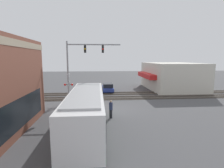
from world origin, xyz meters
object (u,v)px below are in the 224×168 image
object	(u,v)px
parked_car_blue	(108,88)
pedestrian_near_bus	(111,109)
pedestrian_at_crossing	(78,96)
city_bus	(86,109)
crossing_signal	(69,85)

from	to	relation	value
parked_car_blue	pedestrian_near_bus	bearing A→B (deg)	177.97
parked_car_blue	pedestrian_at_crossing	size ratio (longest dim) A/B	2.76
pedestrian_near_bus	parked_car_blue	bearing A→B (deg)	-2.03
city_bus	pedestrian_near_bus	distance (m)	3.61
city_bus	pedestrian_at_crossing	bearing A→B (deg)	10.04
crossing_signal	pedestrian_near_bus	distance (m)	8.40
pedestrian_near_bus	pedestrian_at_crossing	bearing A→B (deg)	31.11
city_bus	pedestrian_at_crossing	world-z (taller)	city_bus
city_bus	parked_car_blue	size ratio (longest dim) A/B	2.27
pedestrian_at_crossing	pedestrian_near_bus	bearing A→B (deg)	-148.89
parked_car_blue	pedestrian_near_bus	world-z (taller)	pedestrian_near_bus
city_bus	parked_car_blue	bearing A→B (deg)	-8.96
pedestrian_at_crossing	parked_car_blue	bearing A→B (deg)	-28.92
city_bus	pedestrian_at_crossing	size ratio (longest dim) A/B	6.27
parked_car_blue	pedestrian_at_crossing	world-z (taller)	pedestrian_at_crossing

